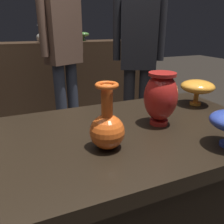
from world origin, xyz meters
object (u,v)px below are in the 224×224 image
object	(u,v)px
vase_tall_behind	(198,87)
vase_right_accent	(161,97)
vase_centerpiece	(107,128)
shelf_vase_right	(84,35)
visitor_center_back	(63,46)
visitor_near_right	(138,52)
shelf_vase_center	(41,37)

from	to	relation	value
vase_tall_behind	vase_right_accent	distance (m)	0.33
vase_centerpiece	shelf_vase_right	bearing A→B (deg)	75.42
visitor_center_back	visitor_near_right	distance (m)	0.70
vase_right_accent	vase_centerpiece	bearing A→B (deg)	-160.35
vase_centerpiece	shelf_vase_right	world-z (taller)	shelf_vase_right
shelf_vase_right	visitor_center_back	xyz separation A→B (m)	(-0.40, -0.69, -0.07)
vase_centerpiece	shelf_vase_center	distance (m)	2.24
visitor_center_back	shelf_vase_right	bearing A→B (deg)	-146.29
vase_centerpiece	shelf_vase_right	distance (m)	2.37
vase_right_accent	visitor_center_back	distance (m)	1.51
vase_tall_behind	shelf_vase_center	xyz separation A→B (m)	(-0.49, 2.01, 0.16)
shelf_vase_center	visitor_near_right	bearing A→B (deg)	-51.46
shelf_vase_right	visitor_near_right	xyz separation A→B (m)	(0.23, -0.99, -0.13)
vase_right_accent	shelf_vase_right	size ratio (longest dim) A/B	1.49
vase_centerpiece	visitor_near_right	size ratio (longest dim) A/B	0.13
shelf_vase_right	shelf_vase_center	xyz separation A→B (m)	(-0.52, -0.05, -0.02)
vase_centerpiece	vase_tall_behind	xyz separation A→B (m)	(0.56, 0.23, 0.02)
vase_tall_behind	vase_right_accent	bearing A→B (deg)	-156.06
vase_tall_behind	vase_centerpiece	bearing A→B (deg)	-158.01
visitor_center_back	visitor_near_right	size ratio (longest dim) A/B	1.05
vase_centerpiece	shelf_vase_center	bearing A→B (deg)	88.12
vase_right_accent	visitor_center_back	size ratio (longest dim) A/B	0.12
vase_centerpiece	vase_tall_behind	bearing A→B (deg)	21.99
vase_right_accent	shelf_vase_right	bearing A→B (deg)	81.33
vase_right_accent	visitor_center_back	bearing A→B (deg)	92.50
vase_tall_behind	visitor_near_right	xyz separation A→B (m)	(0.26, 1.06, 0.05)
shelf_vase_right	vase_centerpiece	bearing A→B (deg)	-104.58
visitor_near_right	shelf_vase_right	bearing A→B (deg)	-50.89
vase_tall_behind	vase_right_accent	world-z (taller)	vase_right_accent
vase_right_accent	visitor_near_right	world-z (taller)	visitor_near_right
vase_centerpiece	visitor_near_right	xyz separation A→B (m)	(0.82, 1.29, 0.07)
shelf_vase_right	visitor_center_back	world-z (taller)	visitor_center_back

